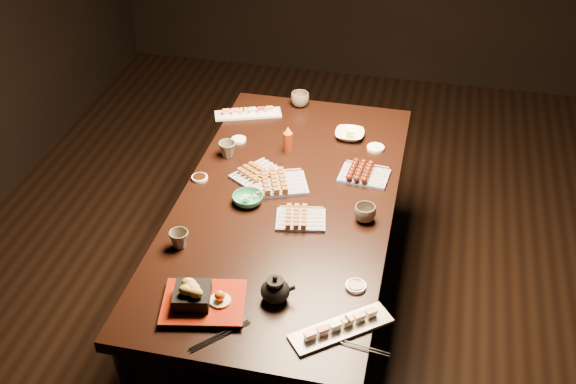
# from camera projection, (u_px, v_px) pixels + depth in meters

# --- Properties ---
(ground) EXTENTS (5.00, 5.00, 0.00)m
(ground) POSITION_uv_depth(u_px,v_px,m) (317.00, 296.00, 3.65)
(ground) COLOR black
(ground) RESTS_ON ground
(dining_table) EXTENTS (1.13, 1.90, 0.75)m
(dining_table) POSITION_uv_depth(u_px,v_px,m) (286.00, 269.00, 3.25)
(dining_table) COLOR black
(dining_table) RESTS_ON ground
(sushi_platter_near) EXTENTS (0.35, 0.31, 0.04)m
(sushi_platter_near) POSITION_uv_depth(u_px,v_px,m) (341.00, 325.00, 2.43)
(sushi_platter_near) COLOR white
(sushi_platter_near) RESTS_ON dining_table
(sushi_platter_far) EXTENTS (0.34, 0.20, 0.04)m
(sushi_platter_far) POSITION_uv_depth(u_px,v_px,m) (248.00, 112.00, 3.62)
(sushi_platter_far) COLOR white
(sushi_platter_far) RESTS_ON dining_table
(yakitori_plate_center) EXTENTS (0.28, 0.25, 0.06)m
(yakitori_plate_center) POSITION_uv_depth(u_px,v_px,m) (279.00, 180.00, 3.11)
(yakitori_plate_center) COLOR #828EB6
(yakitori_plate_center) RESTS_ON dining_table
(yakitori_plate_right) EXTENTS (0.22, 0.18, 0.05)m
(yakitori_plate_right) POSITION_uv_depth(u_px,v_px,m) (301.00, 216.00, 2.92)
(yakitori_plate_right) COLOR #828EB6
(yakitori_plate_right) RESTS_ON dining_table
(yakitori_plate_left) EXTENTS (0.24, 0.25, 0.05)m
(yakitori_plate_left) POSITION_uv_depth(u_px,v_px,m) (257.00, 171.00, 3.18)
(yakitori_plate_left) COLOR #828EB6
(yakitori_plate_left) RESTS_ON dining_table
(tsukune_plate) EXTENTS (0.22, 0.17, 0.05)m
(tsukune_plate) POSITION_uv_depth(u_px,v_px,m) (364.00, 172.00, 3.17)
(tsukune_plate) COLOR #828EB6
(tsukune_plate) RESTS_ON dining_table
(edamame_bowl_green) EXTENTS (0.17, 0.17, 0.04)m
(edamame_bowl_green) POSITION_uv_depth(u_px,v_px,m) (248.00, 199.00, 3.02)
(edamame_bowl_green) COLOR #287A59
(edamame_bowl_green) RESTS_ON dining_table
(edamame_bowl_cream) EXTENTS (0.14, 0.14, 0.03)m
(edamame_bowl_cream) POSITION_uv_depth(u_px,v_px,m) (350.00, 135.00, 3.45)
(edamame_bowl_cream) COLOR #F5E4C8
(edamame_bowl_cream) RESTS_ON dining_table
(tempura_tray) EXTENTS (0.33, 0.28, 0.11)m
(tempura_tray) POSITION_uv_depth(u_px,v_px,m) (203.00, 295.00, 2.51)
(tempura_tray) COLOR black
(tempura_tray) RESTS_ON dining_table
(teacup_near_left) EXTENTS (0.08, 0.08, 0.07)m
(teacup_near_left) POSITION_uv_depth(u_px,v_px,m) (179.00, 239.00, 2.78)
(teacup_near_left) COLOR brown
(teacup_near_left) RESTS_ON dining_table
(teacup_mid_right) EXTENTS (0.11, 0.11, 0.07)m
(teacup_mid_right) POSITION_uv_depth(u_px,v_px,m) (365.00, 213.00, 2.92)
(teacup_mid_right) COLOR brown
(teacup_mid_right) RESTS_ON dining_table
(teacup_far_left) EXTENTS (0.08, 0.08, 0.07)m
(teacup_far_left) POSITION_uv_depth(u_px,v_px,m) (227.00, 149.00, 3.30)
(teacup_far_left) COLOR brown
(teacup_far_left) RESTS_ON dining_table
(teacup_far_right) EXTENTS (0.10, 0.10, 0.07)m
(teacup_far_right) POSITION_uv_depth(u_px,v_px,m) (300.00, 99.00, 3.69)
(teacup_far_right) COLOR brown
(teacup_far_right) RESTS_ON dining_table
(teapot) EXTENTS (0.15, 0.15, 0.11)m
(teapot) POSITION_uv_depth(u_px,v_px,m) (275.00, 288.00, 2.54)
(teapot) COLOR black
(teapot) RESTS_ON dining_table
(condiment_bottle) EXTENTS (0.05, 0.05, 0.13)m
(condiment_bottle) POSITION_uv_depth(u_px,v_px,m) (288.00, 139.00, 3.32)
(condiment_bottle) COLOR maroon
(condiment_bottle) RESTS_ON dining_table
(sauce_dish_west) EXTENTS (0.08, 0.08, 0.01)m
(sauce_dish_west) POSITION_uv_depth(u_px,v_px,m) (200.00, 178.00, 3.17)
(sauce_dish_west) COLOR white
(sauce_dish_west) RESTS_ON dining_table
(sauce_dish_east) EXTENTS (0.10, 0.10, 0.01)m
(sauce_dish_east) POSITION_uv_depth(u_px,v_px,m) (376.00, 148.00, 3.37)
(sauce_dish_east) COLOR white
(sauce_dish_east) RESTS_ON dining_table
(sauce_dish_se) EXTENTS (0.10, 0.10, 0.01)m
(sauce_dish_se) POSITION_uv_depth(u_px,v_px,m) (356.00, 286.00, 2.61)
(sauce_dish_se) COLOR white
(sauce_dish_se) RESTS_ON dining_table
(sauce_dish_nw) EXTENTS (0.07, 0.07, 0.01)m
(sauce_dish_nw) POSITION_uv_depth(u_px,v_px,m) (239.00, 140.00, 3.43)
(sauce_dish_nw) COLOR white
(sauce_dish_nw) RESTS_ON dining_table
(chopsticks_near) EXTENTS (0.17, 0.18, 0.01)m
(chopsticks_near) POSITION_uv_depth(u_px,v_px,m) (220.00, 336.00, 2.42)
(chopsticks_near) COLOR black
(chopsticks_near) RESTS_ON dining_table
(chopsticks_se) EXTENTS (0.22, 0.05, 0.01)m
(chopsticks_se) POSITION_uv_depth(u_px,v_px,m) (358.00, 347.00, 2.38)
(chopsticks_se) COLOR black
(chopsticks_se) RESTS_ON dining_table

